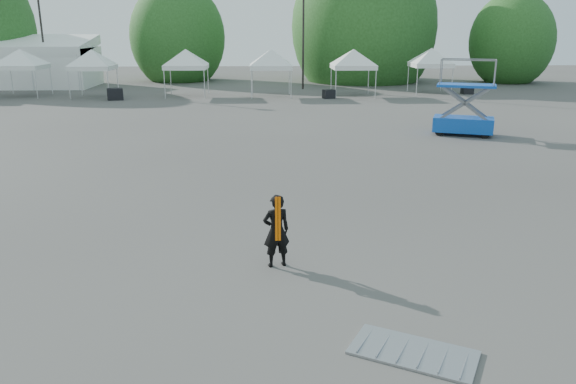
{
  "coord_description": "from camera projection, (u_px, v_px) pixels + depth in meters",
  "views": [
    {
      "loc": [
        -0.24,
        -13.84,
        4.84
      ],
      "look_at": [
        0.29,
        -1.84,
        1.3
      ],
      "focal_mm": 35.0,
      "sensor_mm": 36.0,
      "label": 1
    }
  ],
  "objects": [
    {
      "name": "tree_mid_w",
      "position": [
        178.0,
        37.0,
        51.52
      ],
      "size": [
        4.16,
        4.16,
        6.33
      ],
      "color": "#382314",
      "rests_on": "ground"
    },
    {
      "name": "tent_f",
      "position": [
        354.0,
        53.0,
        40.04
      ],
      "size": [
        4.26,
        4.26,
        3.88
      ],
      "color": "silver",
      "rests_on": "ground"
    },
    {
      "name": "barrier_mid",
      "position": [
        413.0,
        352.0,
        8.64
      ],
      "size": [
        2.11,
        1.73,
        0.06
      ],
      "rotation": [
        0.0,
        0.0,
        -0.5
      ],
      "color": "#979A9F",
      "rests_on": "ground"
    },
    {
      "name": "crate_east",
      "position": [
        467.0,
        90.0,
        42.06
      ],
      "size": [
        0.86,
        0.7,
        0.63
      ],
      "primitive_type": "cube",
      "rotation": [
        0.0,
        0.0,
        0.09
      ],
      "color": "black",
      "rests_on": "ground"
    },
    {
      "name": "tent_e",
      "position": [
        271.0,
        53.0,
        39.78
      ],
      "size": [
        4.17,
        4.17,
        3.88
      ],
      "color": "silver",
      "rests_on": "ground"
    },
    {
      "name": "scissor_lift",
      "position": [
        465.0,
        97.0,
        25.67
      ],
      "size": [
        2.97,
        2.2,
        3.45
      ],
      "rotation": [
        0.0,
        0.0,
        -0.37
      ],
      "color": "#0D36B5",
      "rests_on": "ground"
    },
    {
      "name": "tree_far_e",
      "position": [
        512.0,
        41.0,
        50.01
      ],
      "size": [
        3.84,
        3.84,
        5.84
      ],
      "color": "#382314",
      "rests_on": "ground"
    },
    {
      "name": "tent_b",
      "position": [
        20.0,
        53.0,
        40.0
      ],
      "size": [
        4.39,
        4.39,
        3.88
      ],
      "color": "silver",
      "rests_on": "ground"
    },
    {
      "name": "crate_mid",
      "position": [
        329.0,
        94.0,
        39.45
      ],
      "size": [
        0.94,
        0.83,
        0.61
      ],
      "primitive_type": "cube",
      "rotation": [
        0.0,
        0.0,
        0.34
      ],
      "color": "black",
      "rests_on": "ground"
    },
    {
      "name": "man",
      "position": [
        276.0,
        231.0,
        11.62
      ],
      "size": [
        0.65,
        0.51,
        1.57
      ],
      "rotation": [
        0.0,
        0.0,
        3.41
      ],
      "color": "black",
      "rests_on": "ground"
    },
    {
      "name": "tent_d",
      "position": [
        186.0,
        53.0,
        40.05
      ],
      "size": [
        4.21,
        4.21,
        3.88
      ],
      "color": "silver",
      "rests_on": "ground"
    },
    {
      "name": "tent_c",
      "position": [
        91.0,
        53.0,
        39.33
      ],
      "size": [
        4.04,
        4.04,
        3.88
      ],
      "color": "silver",
      "rests_on": "ground"
    },
    {
      "name": "light_pole_west",
      "position": [
        40.0,
        15.0,
        44.83
      ],
      "size": [
        0.6,
        0.25,
        10.3
      ],
      "color": "black",
      "rests_on": "ground"
    },
    {
      "name": "tent_g",
      "position": [
        431.0,
        52.0,
        42.0
      ],
      "size": [
        4.0,
        4.0,
        3.88
      ],
      "color": "silver",
      "rests_on": "ground"
    },
    {
      "name": "light_pole_east",
      "position": [
        303.0,
        18.0,
        43.88
      ],
      "size": [
        0.6,
        0.25,
        9.8
      ],
      "color": "black",
      "rests_on": "ground"
    },
    {
      "name": "ground",
      "position": [
        274.0,
        220.0,
        14.65
      ],
      "size": [
        120.0,
        120.0,
        0.0
      ],
      "primitive_type": "plane",
      "color": "#474442",
      "rests_on": "ground"
    },
    {
      "name": "crate_west",
      "position": [
        115.0,
        94.0,
        38.6
      ],
      "size": [
        1.22,
        1.07,
        0.79
      ],
      "primitive_type": "cube",
      "rotation": [
        0.0,
        0.0,
        0.32
      ],
      "color": "black",
      "rests_on": "ground"
    },
    {
      "name": "tree_mid_e",
      "position": [
        364.0,
        27.0,
        51.03
      ],
      "size": [
        5.12,
        5.12,
        7.79
      ],
      "color": "#382314",
      "rests_on": "ground"
    },
    {
      "name": "marquee",
      "position": [
        1.0,
        63.0,
        46.69
      ],
      "size": [
        15.0,
        6.25,
        4.23
      ],
      "color": "white",
      "rests_on": "ground"
    }
  ]
}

